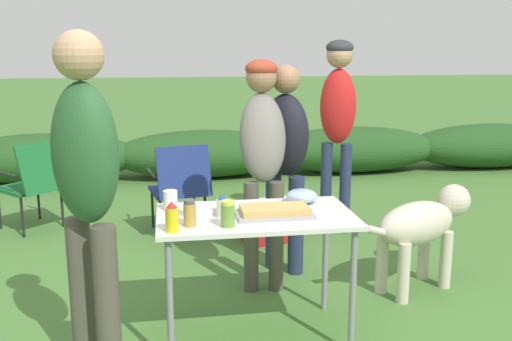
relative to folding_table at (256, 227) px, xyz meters
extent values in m
plane|color=#477533|center=(0.00, 0.00, -0.66)|extent=(60.00, 60.00, 0.00)
ellipsoid|color=#234C1E|center=(-2.00, 4.26, -0.36)|extent=(2.40, 0.90, 0.61)
ellipsoid|color=#234C1E|center=(0.00, 4.26, -0.36)|extent=(2.40, 0.90, 0.61)
ellipsoid|color=#234C1E|center=(2.00, 4.26, -0.36)|extent=(2.40, 0.90, 0.61)
ellipsoid|color=#234C1E|center=(4.00, 4.26, -0.36)|extent=(2.40, 0.90, 0.61)
cube|color=silver|center=(0.00, 0.00, 0.06)|extent=(1.10, 0.64, 0.02)
cylinder|color=gray|center=(-0.49, -0.27, -0.31)|extent=(0.04, 0.04, 0.71)
cylinder|color=gray|center=(0.49, -0.27, -0.31)|extent=(0.04, 0.04, 0.71)
cylinder|color=gray|center=(-0.49, 0.27, -0.31)|extent=(0.04, 0.04, 0.71)
cylinder|color=gray|center=(0.49, 0.27, -0.31)|extent=(0.04, 0.04, 0.71)
cube|color=#9E9EA3|center=(0.10, -0.05, 0.09)|extent=(0.42, 0.22, 0.02)
cube|color=tan|center=(0.10, -0.05, 0.11)|extent=(0.37, 0.19, 0.04)
cylinder|color=white|center=(-0.32, 0.09, 0.09)|extent=(0.23, 0.23, 0.03)
ellipsoid|color=#99B2CC|center=(0.31, 0.20, 0.12)|extent=(0.19, 0.19, 0.08)
cylinder|color=white|center=(-0.47, 0.17, 0.13)|extent=(0.08, 0.08, 0.11)
cylinder|color=silver|center=(-0.19, -0.03, 0.13)|extent=(0.06, 0.06, 0.10)
cone|color=#194793|center=(-0.19, -0.03, 0.19)|extent=(0.05, 0.05, 0.03)
cylinder|color=#B2893D|center=(-0.37, -0.16, 0.14)|extent=(0.07, 0.07, 0.12)
cylinder|color=#4C4C4C|center=(-0.37, -0.16, 0.21)|extent=(0.06, 0.06, 0.02)
cylinder|color=yellow|center=(-0.47, -0.23, 0.14)|extent=(0.07, 0.07, 0.12)
cone|color=red|center=(-0.47, -0.23, 0.22)|extent=(0.06, 0.06, 0.04)
cylinder|color=olive|center=(-0.18, -0.20, 0.14)|extent=(0.07, 0.07, 0.12)
cylinder|color=#D1CC47|center=(-0.18, -0.20, 0.21)|extent=(0.07, 0.07, 0.02)
cylinder|color=#4C473D|center=(0.07, 0.64, -0.28)|extent=(0.10, 0.10, 0.77)
cylinder|color=#4C473D|center=(0.24, 0.62, -0.28)|extent=(0.10, 0.10, 0.77)
ellipsoid|color=slate|center=(0.17, 0.75, 0.40)|extent=(0.35, 0.47, 0.66)
sphere|color=#936B4C|center=(0.18, 0.86, 0.79)|extent=(0.21, 0.21, 0.21)
ellipsoid|color=#993823|center=(0.18, 0.86, 0.85)|extent=(0.22, 0.22, 0.13)
cylinder|color=#232D4C|center=(0.94, 1.85, -0.25)|extent=(0.10, 0.10, 0.82)
cylinder|color=#232D4C|center=(1.10, 1.77, -0.25)|extent=(0.10, 0.10, 0.82)
ellipsoid|color=red|center=(1.02, 1.81, 0.48)|extent=(0.38, 0.34, 0.66)
sphere|color=tan|center=(1.02, 1.81, 0.93)|extent=(0.23, 0.23, 0.23)
ellipsoid|color=#333338|center=(1.02, 1.81, 0.99)|extent=(0.24, 0.24, 0.14)
cylinder|color=#232D4C|center=(0.30, 1.04, -0.29)|extent=(0.12, 0.12, 0.74)
cylinder|color=#232D4C|center=(0.44, 0.90, -0.29)|extent=(0.12, 0.12, 0.74)
ellipsoid|color=black|center=(0.37, 0.97, 0.37)|extent=(0.44, 0.44, 0.60)
sphere|color=#936B4C|center=(0.37, 0.97, 0.77)|extent=(0.20, 0.20, 0.20)
cylinder|color=#4C473D|center=(-0.79, -0.39, -0.25)|extent=(0.12, 0.12, 0.83)
cylinder|color=#4C473D|center=(-0.93, -0.24, -0.25)|extent=(0.12, 0.12, 0.83)
ellipsoid|color=#28562D|center=(-0.86, -0.31, 0.51)|extent=(0.45, 0.46, 0.67)
sphere|color=tan|center=(-0.86, -0.31, 0.96)|extent=(0.23, 0.23, 0.23)
cylinder|color=beige|center=(0.95, 0.46, -0.46)|extent=(0.08, 0.08, 0.41)
cylinder|color=beige|center=(1.03, 0.29, -0.46)|extent=(0.08, 0.08, 0.41)
cylinder|color=beige|center=(1.34, 0.65, -0.46)|extent=(0.08, 0.08, 0.41)
cylinder|color=beige|center=(1.42, 0.47, -0.46)|extent=(0.08, 0.08, 0.41)
ellipsoid|color=beige|center=(1.18, 0.47, -0.18)|extent=(0.73, 0.55, 0.29)
sphere|color=beige|center=(1.54, 0.64, -0.08)|extent=(0.23, 0.23, 0.23)
cone|color=beige|center=(1.62, 0.67, -0.05)|extent=(0.21, 0.18, 0.16)
cylinder|color=beige|center=(0.84, 0.30, -0.17)|extent=(0.21, 0.14, 0.12)
cube|color=#19602D|center=(-1.75, 2.35, -0.28)|extent=(0.65, 0.65, 0.03)
cube|color=#19602D|center=(-1.56, 2.15, -0.05)|extent=(0.45, 0.43, 0.44)
cylinder|color=black|center=(-1.76, 2.07, -0.47)|extent=(0.02, 0.02, 0.38)
cylinder|color=black|center=(-1.47, 2.34, -0.47)|extent=(0.02, 0.02, 0.38)
cylinder|color=black|center=(-1.74, 2.63, -0.47)|extent=(0.02, 0.02, 0.38)
cylinder|color=black|center=(-1.92, 2.19, -0.10)|extent=(0.30, 0.32, 0.02)
cylinder|color=black|center=(-1.58, 2.51, -0.10)|extent=(0.30, 0.32, 0.02)
cube|color=navy|center=(-0.40, 2.03, -0.28)|extent=(0.54, 0.54, 0.03)
cube|color=navy|center=(-0.34, 1.75, -0.05)|extent=(0.48, 0.25, 0.44)
cylinder|color=black|center=(-0.55, 1.79, -0.47)|extent=(0.02, 0.02, 0.38)
cylinder|color=black|center=(-0.16, 1.87, -0.47)|extent=(0.02, 0.02, 0.38)
cylinder|color=black|center=(-0.63, 2.18, -0.47)|extent=(0.02, 0.02, 0.38)
cylinder|color=black|center=(-0.24, 2.26, -0.47)|extent=(0.02, 0.02, 0.38)
cylinder|color=black|center=(-0.62, 1.98, -0.10)|extent=(0.10, 0.41, 0.02)
cylinder|color=black|center=(-0.17, 2.07, -0.10)|extent=(0.10, 0.41, 0.02)
cube|color=#B21E1E|center=(0.39, 1.67, -0.52)|extent=(0.54, 0.42, 0.28)
cube|color=silver|center=(0.39, 1.67, -0.35)|extent=(0.54, 0.42, 0.06)
camera|label=1|loc=(-0.48, -3.03, 0.99)|focal=40.00mm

